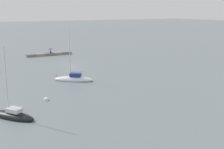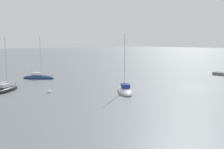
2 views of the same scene
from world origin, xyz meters
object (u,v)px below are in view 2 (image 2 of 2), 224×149
sailboat_navy_near (39,77)px  sailboat_white_outer (125,90)px  mooring_buoy_near (49,92)px  sailboat_black_mid (5,90)px

sailboat_navy_near → sailboat_white_outer: size_ratio=0.97×
sailboat_white_outer → mooring_buoy_near: bearing=175.4°
mooring_buoy_near → sailboat_navy_near: bearing=-20.0°
sailboat_navy_near → sailboat_black_mid: (-9.33, 9.96, -0.02)m
sailboat_black_mid → mooring_buoy_near: bearing=4.1°
sailboat_navy_near → sailboat_black_mid: 13.65m
mooring_buoy_near → sailboat_white_outer: bearing=-130.4°
sailboat_black_mid → sailboat_navy_near: bearing=96.1°
sailboat_black_mid → sailboat_white_outer: 18.32m
sailboat_navy_near → sailboat_black_mid: sailboat_navy_near is taller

